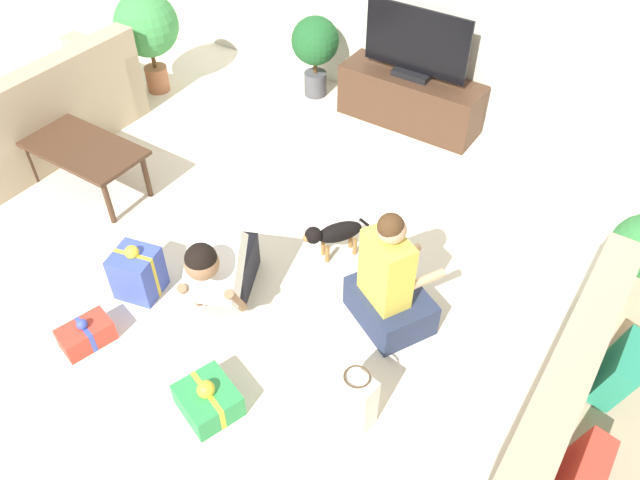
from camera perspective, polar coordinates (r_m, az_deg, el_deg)
The scene contains 15 objects.
ground_plane at distance 4.41m, azimuth -7.04°, elevation -3.07°, with size 16.00×16.00×0.00m, color beige.
sofa_left at distance 5.88m, azimuth -25.24°, elevation 9.72°, with size 0.84×2.00×0.83m.
sofa_right at distance 3.52m, azimuth 24.01°, elevation -17.49°, with size 0.84×2.00×0.83m.
coffee_table at distance 5.20m, azimuth -20.99°, elevation 7.66°, with size 1.03×0.51×0.42m.
tv_console at distance 5.81m, azimuth 8.21°, elevation 12.58°, with size 1.28×0.41×0.48m.
tv at distance 5.57m, azimuth 8.75°, elevation 17.03°, with size 0.95×0.20×0.61m.
potted_plant_corner_left at distance 6.29m, azimuth -15.53°, elevation 18.21°, with size 0.59×0.59×0.97m.
potted_plant_back_left at distance 6.07m, azimuth -0.44°, elevation 17.35°, with size 0.45×0.45×0.78m.
person_kneeling at distance 3.99m, azimuth -9.13°, elevation -2.49°, with size 0.59×0.80×0.77m.
person_sitting at distance 3.89m, azimuth 6.36°, elevation -4.21°, with size 0.65×0.62×0.91m.
dog at distance 4.36m, azimuth 1.26°, elevation 0.58°, with size 0.32×0.42×0.31m.
gift_box_a at distance 3.70m, azimuth -10.19°, elevation -14.16°, with size 0.40×0.38×0.24m.
gift_box_b at distance 4.32m, azimuth -16.34°, elevation -2.86°, with size 0.33×0.32×0.41m.
gift_box_c at distance 4.19m, azimuth -20.60°, elevation -8.06°, with size 0.27×0.36×0.21m.
gift_bag_a at distance 3.53m, azimuth 3.26°, elevation -14.23°, with size 0.24×0.17×0.40m.
Camera 1 is at (2.11, -2.21, 3.18)m, focal length 35.00 mm.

